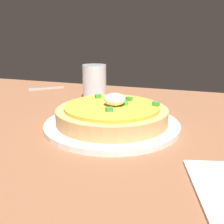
% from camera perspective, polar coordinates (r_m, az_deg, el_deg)
% --- Properties ---
extents(dining_table, '(1.17, 0.73, 0.03)m').
position_cam_1_polar(dining_table, '(0.55, -3.44, -3.18)').
color(dining_table, '#905C3E').
rests_on(dining_table, ground).
extents(plate, '(0.26, 0.26, 0.01)m').
position_cam_1_polar(plate, '(0.51, 0.00, -2.73)').
color(plate, white).
rests_on(plate, dining_table).
extents(pizza, '(0.22, 0.22, 0.06)m').
position_cam_1_polar(pizza, '(0.50, 0.02, -0.33)').
color(pizza, tan).
rests_on(pizza, plate).
extents(cup_near, '(0.06, 0.06, 0.10)m').
position_cam_1_polar(cup_near, '(0.71, -3.89, 6.40)').
color(cup_near, silver).
rests_on(cup_near, dining_table).
extents(fork, '(0.09, 0.08, 0.01)m').
position_cam_1_polar(fork, '(0.88, -14.96, 5.02)').
color(fork, '#B7B7BC').
rests_on(fork, dining_table).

